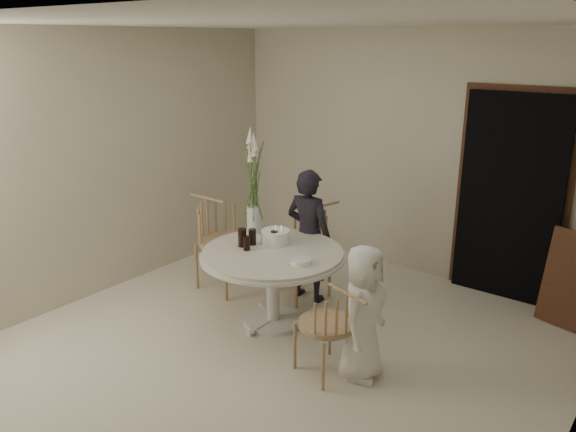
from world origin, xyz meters
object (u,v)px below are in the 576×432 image
Objects in this scene: girl at (309,236)px; birthday_cake at (276,237)px; chair_far at (310,237)px; chair_left at (216,229)px; chair_right at (337,320)px; table at (273,262)px; boy at (363,313)px; flower_vase at (253,183)px.

girl is 5.05× the size of birthday_cake.
chair_left reaches higher than chair_far.
table is at bearing -96.09° from chair_right.
table is 0.78m from chair_far.
chair_left is 0.89× the size of boy.
birthday_cake reaches higher than chair_right.
birthday_cake is at bearing -17.75° from flower_vase.
girl is at bearing -46.17° from chair_far.
chair_left is at bearing 67.19° from boy.
girl reaches higher than boy.
chair_left is at bearing -92.97° from chair_right.
chair_right is 0.75× the size of flower_vase.
chair_left is (-0.91, -0.46, 0.02)m from chair_far.
chair_right is at bearing -28.53° from birthday_cake.
flower_vase reaches higher than birthday_cake.
chair_left reaches higher than birthday_cake.
birthday_cake is (-1.07, 0.58, 0.28)m from chair_right.
table is 0.83m from flower_vase.
flower_vase reaches higher than table.
chair_right is 2.94× the size of birthday_cake.
chair_right is 0.72× the size of boy.
table is 4.91× the size of birthday_cake.
table is 1.13m from boy.
chair_right is (1.09, -1.18, -0.10)m from chair_far.
chair_far is 1.61m from chair_right.
chair_right is at bearing -25.95° from flower_vase.
chair_right is 1.75m from flower_vase.
chair_left is (-1.03, 0.31, 0.02)m from table.
boy reaches higher than table.
table is 1.25× the size of flower_vase.
chair_left is 0.72× the size of girl.
birthday_cake is (-0.10, 0.17, 0.18)m from table.
chair_left is at bearing 163.12° from table.
girl is 1.47m from boy.
boy is at bearing -23.90° from chair_far.
flower_vase is (-1.44, 0.70, 0.72)m from chair_right.
chair_far is at bearing 54.54° from flower_vase.
girl is 0.49m from birthday_cake.
chair_far is at bearing 42.17° from boy.
chair_right reaches higher than table.
chair_far reaches higher than table.
chair_far is 0.70× the size of girl.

